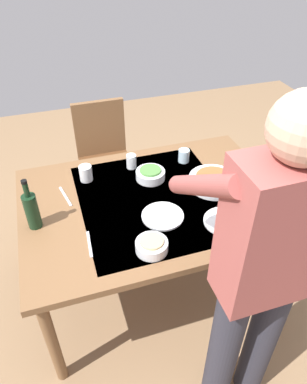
{
  "coord_description": "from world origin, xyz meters",
  "views": [
    {
      "loc": [
        0.49,
        1.53,
        2.05
      ],
      "look_at": [
        0.0,
        0.0,
        0.79
      ],
      "focal_mm": 33.56,
      "sensor_mm": 36.0,
      "label": 1
    }
  ],
  "objects_px": {
    "dining_table": "(154,207)",
    "person_server": "(261,270)",
    "water_cup_near_left": "(86,173)",
    "water_cup_near_right": "(131,161)",
    "wine_bottle": "(32,210)",
    "serving_bowl_pasta": "(213,181)",
    "chair_near": "(104,152)",
    "side_bowl_bread": "(152,245)",
    "water_cup_far_left": "(184,156)",
    "side_bowl_salad": "(150,174)",
    "dinner_plate_far": "(225,221)",
    "wine_glass_left": "(246,189)",
    "dinner_plate_near": "(163,216)"
  },
  "relations": [
    {
      "from": "side_bowl_salad",
      "to": "dinner_plate_far",
      "type": "relative_size",
      "value": 0.78
    },
    {
      "from": "dining_table",
      "to": "side_bowl_salad",
      "type": "xyz_separation_m",
      "value": [
        -0.04,
        -0.2,
        0.1
      ]
    },
    {
      "from": "chair_near",
      "to": "wine_bottle",
      "type": "xyz_separation_m",
      "value": [
        0.54,
        0.95,
        0.32
      ]
    },
    {
      "from": "dining_table",
      "to": "water_cup_near_right",
      "type": "distance_m",
      "value": 0.37
    },
    {
      "from": "dining_table",
      "to": "side_bowl_salad",
      "type": "height_order",
      "value": "side_bowl_salad"
    },
    {
      "from": "wine_bottle",
      "to": "water_cup_far_left",
      "type": "distance_m",
      "value": 1.03
    },
    {
      "from": "wine_bottle",
      "to": "water_cup_near_left",
      "type": "xyz_separation_m",
      "value": [
        -0.32,
        -0.33,
        -0.06
      ]
    },
    {
      "from": "serving_bowl_pasta",
      "to": "water_cup_near_right",
      "type": "bearing_deg",
      "value": -39.11
    },
    {
      "from": "wine_glass_left",
      "to": "dinner_plate_near",
      "type": "relative_size",
      "value": 0.66
    },
    {
      "from": "wine_bottle",
      "to": "side_bowl_salad",
      "type": "xyz_separation_m",
      "value": [
        -0.7,
        -0.22,
        -0.08
      ]
    },
    {
      "from": "water_cup_near_left",
      "to": "water_cup_near_right",
      "type": "relative_size",
      "value": 1.07
    },
    {
      "from": "wine_bottle",
      "to": "side_bowl_salad",
      "type": "bearing_deg",
      "value": -162.64
    },
    {
      "from": "chair_near",
      "to": "side_bowl_bread",
      "type": "distance_m",
      "value": 1.32
    },
    {
      "from": "person_server",
      "to": "dinner_plate_far",
      "type": "bearing_deg",
      "value": -104.6
    },
    {
      "from": "water_cup_near_left",
      "to": "side_bowl_salad",
      "type": "relative_size",
      "value": 0.55
    },
    {
      "from": "person_server",
      "to": "serving_bowl_pasta",
      "type": "relative_size",
      "value": 5.63
    },
    {
      "from": "wine_glass_left",
      "to": "dinner_plate_near",
      "type": "height_order",
      "value": "wine_glass_left"
    },
    {
      "from": "dining_table",
      "to": "dinner_plate_far",
      "type": "bearing_deg",
      "value": 134.7
    },
    {
      "from": "wine_bottle",
      "to": "serving_bowl_pasta",
      "type": "distance_m",
      "value": 1.05
    },
    {
      "from": "water_cup_far_left",
      "to": "side_bowl_bread",
      "type": "relative_size",
      "value": 0.53
    },
    {
      "from": "water_cup_near_right",
      "to": "dinner_plate_near",
      "type": "bearing_deg",
      "value": 94.48
    },
    {
      "from": "person_server",
      "to": "water_cup_far_left",
      "type": "bearing_deg",
      "value": -97.06
    },
    {
      "from": "dinner_plate_near",
      "to": "dinner_plate_far",
      "type": "xyz_separation_m",
      "value": [
        -0.3,
        0.14,
        0.0
      ]
    },
    {
      "from": "wine_bottle",
      "to": "side_bowl_salad",
      "type": "height_order",
      "value": "wine_bottle"
    },
    {
      "from": "person_server",
      "to": "side_bowl_salad",
      "type": "bearing_deg",
      "value": -82.62
    },
    {
      "from": "dinner_plate_far",
      "to": "side_bowl_salad",
      "type": "bearing_deg",
      "value": -62.76
    },
    {
      "from": "wine_glass_left",
      "to": "water_cup_far_left",
      "type": "xyz_separation_m",
      "value": [
        0.16,
        -0.52,
        -0.06
      ]
    },
    {
      "from": "side_bowl_salad",
      "to": "dinner_plate_near",
      "type": "bearing_deg",
      "value": 83.75
    },
    {
      "from": "water_cup_near_left",
      "to": "serving_bowl_pasta",
      "type": "distance_m",
      "value": 0.78
    },
    {
      "from": "dinner_plate_far",
      "to": "dinner_plate_near",
      "type": "bearing_deg",
      "value": -25.75
    },
    {
      "from": "side_bowl_salad",
      "to": "person_server",
      "type": "bearing_deg",
      "value": 97.38
    },
    {
      "from": "dining_table",
      "to": "wine_glass_left",
      "type": "height_order",
      "value": "wine_glass_left"
    },
    {
      "from": "person_server",
      "to": "water_cup_near_left",
      "type": "xyz_separation_m",
      "value": [
        0.51,
        -1.11,
        -0.18
      ]
    },
    {
      "from": "water_cup_near_right",
      "to": "dinner_plate_near",
      "type": "height_order",
      "value": "water_cup_near_right"
    },
    {
      "from": "chair_near",
      "to": "side_bowl_bread",
      "type": "height_order",
      "value": "chair_near"
    },
    {
      "from": "side_bowl_bread",
      "to": "dinner_plate_near",
      "type": "distance_m",
      "value": 0.25
    },
    {
      "from": "person_server",
      "to": "wine_glass_left",
      "type": "distance_m",
      "value": 0.68
    },
    {
      "from": "chair_near",
      "to": "dinner_plate_near",
      "type": "xyz_separation_m",
      "value": [
        -0.12,
        1.09,
        0.21
      ]
    },
    {
      "from": "water_cup_far_left",
      "to": "serving_bowl_pasta",
      "type": "height_order",
      "value": "water_cup_far_left"
    },
    {
      "from": "chair_near",
      "to": "water_cup_far_left",
      "type": "height_order",
      "value": "chair_near"
    },
    {
      "from": "dining_table",
      "to": "dinner_plate_far",
      "type": "relative_size",
      "value": 6.57
    },
    {
      "from": "water_cup_near_right",
      "to": "side_bowl_salad",
      "type": "relative_size",
      "value": 0.51
    },
    {
      "from": "water_cup_far_left",
      "to": "serving_bowl_pasta",
      "type": "relative_size",
      "value": 0.29
    },
    {
      "from": "chair_near",
      "to": "side_bowl_salad",
      "type": "bearing_deg",
      "value": 102.64
    },
    {
      "from": "side_bowl_bread",
      "to": "dinner_plate_far",
      "type": "relative_size",
      "value": 0.7
    },
    {
      "from": "water_cup_near_right",
      "to": "side_bowl_bread",
      "type": "bearing_deg",
      "value": 82.61
    },
    {
      "from": "wine_glass_left",
      "to": "serving_bowl_pasta",
      "type": "relative_size",
      "value": 0.5
    },
    {
      "from": "wine_glass_left",
      "to": "water_cup_far_left",
      "type": "distance_m",
      "value": 0.54
    },
    {
      "from": "dining_table",
      "to": "person_server",
      "type": "bearing_deg",
      "value": 102.17
    },
    {
      "from": "dinner_plate_near",
      "to": "side_bowl_bread",
      "type": "bearing_deg",
      "value": 57.82
    }
  ]
}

